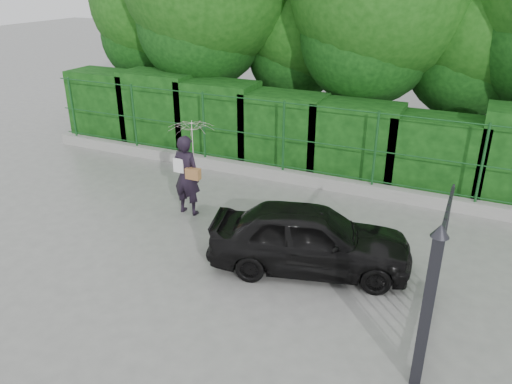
% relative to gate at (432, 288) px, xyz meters
% --- Properties ---
extents(ground, '(80.00, 80.00, 0.00)m').
position_rel_gate_xyz_m(ground, '(-4.60, 0.72, -1.19)').
color(ground, gray).
extents(kerb, '(14.00, 0.25, 0.30)m').
position_rel_gate_xyz_m(kerb, '(-4.60, 5.22, -1.04)').
color(kerb, '#9E9E99').
rests_on(kerb, ground).
extents(fence, '(14.13, 0.06, 1.80)m').
position_rel_gate_xyz_m(fence, '(-4.38, 5.22, 0.01)').
color(fence, '#15481C').
rests_on(fence, kerb).
extents(hedge, '(14.20, 1.20, 2.28)m').
position_rel_gate_xyz_m(hedge, '(-4.71, 6.22, -0.13)').
color(hedge, black).
rests_on(hedge, ground).
extents(gate, '(0.22, 2.33, 2.36)m').
position_rel_gate_xyz_m(gate, '(0.00, 0.00, 0.00)').
color(gate, '#25252B').
rests_on(gate, ground).
extents(woman, '(0.99, 1.01, 2.14)m').
position_rel_gate_xyz_m(woman, '(-5.32, 2.64, 0.21)').
color(woman, black).
rests_on(woman, ground).
extents(car, '(3.85, 2.32, 1.23)m').
position_rel_gate_xyz_m(car, '(-2.22, 1.59, -0.57)').
color(car, black).
rests_on(car, ground).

